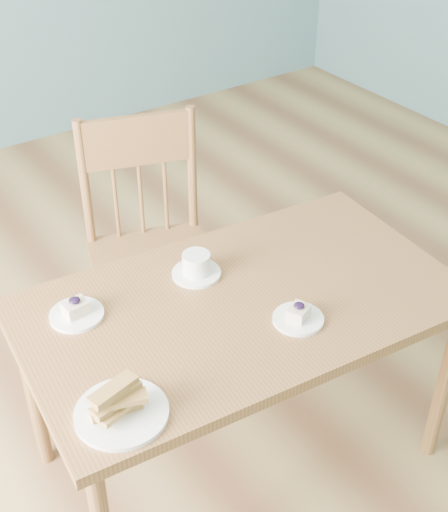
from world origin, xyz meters
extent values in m
cube|color=#A1804B|center=(0.00, 0.00, -0.01)|extent=(5.00, 5.00, 0.01)
cube|color=#905B36|center=(-0.09, -0.16, 0.65)|extent=(1.29, 0.81, 0.04)
cylinder|color=#905B36|center=(0.45, -0.51, 0.31)|extent=(0.05, 0.05, 0.63)
cylinder|color=#905B36|center=(-0.63, 0.19, 0.31)|extent=(0.05, 0.05, 0.63)
cylinder|color=#905B36|center=(0.50, 0.09, 0.31)|extent=(0.05, 0.05, 0.63)
cube|color=#905B36|center=(-0.06, 0.41, 0.44)|extent=(0.53, 0.52, 0.04)
cylinder|color=#905B36|center=(-0.29, 0.30, 0.21)|extent=(0.03, 0.03, 0.42)
cylinder|color=#905B36|center=(0.06, 0.19, 0.21)|extent=(0.03, 0.03, 0.42)
cylinder|color=#905B36|center=(-0.18, 0.63, 0.21)|extent=(0.03, 0.03, 0.42)
cylinder|color=#905B36|center=(0.17, 0.52, 0.21)|extent=(0.03, 0.03, 0.42)
cylinder|color=#905B36|center=(-0.19, 0.65, 0.70)|extent=(0.03, 0.03, 0.48)
cylinder|color=#905B36|center=(0.18, 0.53, 0.70)|extent=(0.03, 0.03, 0.48)
cube|color=#905B36|center=(-0.01, 0.59, 0.84)|extent=(0.36, 0.14, 0.18)
cylinder|color=#905B36|center=(-0.09, 0.62, 0.60)|extent=(0.01, 0.01, 0.29)
cylinder|color=#905B36|center=(-0.01, 0.59, 0.60)|extent=(0.01, 0.01, 0.29)
cylinder|color=#905B36|center=(0.08, 0.56, 0.60)|extent=(0.01, 0.01, 0.29)
cylinder|color=white|center=(-0.01, -0.32, 0.67)|extent=(0.14, 0.14, 0.01)
cube|color=beige|center=(-0.01, -0.32, 0.69)|extent=(0.08, 0.07, 0.04)
ellipsoid|color=black|center=(-0.01, -0.32, 0.72)|extent=(0.03, 0.03, 0.01)
sphere|color=black|center=(-0.01, -0.31, 0.72)|extent=(0.01, 0.01, 0.01)
sphere|color=black|center=(-0.02, -0.31, 0.72)|extent=(0.01, 0.01, 0.01)
sphere|color=black|center=(-0.01, -0.33, 0.72)|extent=(0.01, 0.01, 0.01)
cylinder|color=white|center=(-0.50, 0.04, 0.67)|extent=(0.15, 0.15, 0.01)
cube|color=beige|center=(-0.50, 0.04, 0.69)|extent=(0.07, 0.06, 0.04)
ellipsoid|color=black|center=(-0.50, 0.04, 0.72)|extent=(0.03, 0.03, 0.01)
sphere|color=black|center=(-0.50, 0.04, 0.72)|extent=(0.01, 0.01, 0.01)
sphere|color=black|center=(-0.51, 0.05, 0.72)|extent=(0.01, 0.01, 0.01)
sphere|color=black|center=(-0.50, 0.03, 0.72)|extent=(0.01, 0.01, 0.01)
cylinder|color=white|center=(-0.13, 0.01, 0.67)|extent=(0.15, 0.15, 0.01)
cylinder|color=white|center=(-0.13, 0.01, 0.71)|extent=(0.10, 0.10, 0.06)
cylinder|color=olive|center=(-0.13, 0.01, 0.73)|extent=(0.07, 0.07, 0.00)
torus|color=white|center=(-0.09, 0.03, 0.71)|extent=(0.05, 0.02, 0.05)
cylinder|color=white|center=(-0.57, -0.35, 0.67)|extent=(0.22, 0.22, 0.01)
camera|label=1|loc=(-1.02, -1.43, 1.93)|focal=50.00mm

